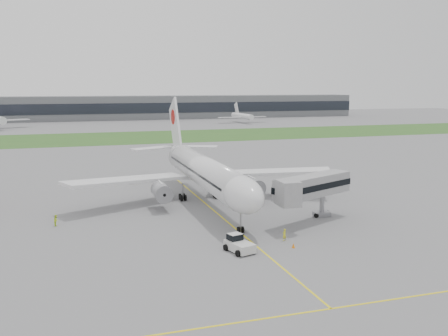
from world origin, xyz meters
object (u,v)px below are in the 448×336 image
object	(u,v)px
jet_bridge	(309,187)
pushback_tug	(238,244)
airliner	(203,170)
ground_crew_near	(284,235)

from	to	relation	value
jet_bridge	pushback_tug	bearing A→B (deg)	-170.82
airliner	ground_crew_near	xyz separation A→B (m)	(4.34, -24.90, -4.85)
airliner	pushback_tug	distance (m)	27.61
airliner	jet_bridge	size ratio (longest dim) A/B	3.65
jet_bridge	ground_crew_near	distance (m)	11.23
airliner	pushback_tug	bearing A→B (deg)	-95.94
airliner	pushback_tug	xyz separation A→B (m)	(-2.81, -27.05, -4.72)
jet_bridge	ground_crew_near	bearing A→B (deg)	-158.93
ground_crew_near	pushback_tug	bearing A→B (deg)	-4.55
airliner	jet_bridge	bearing A→B (deg)	-56.59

